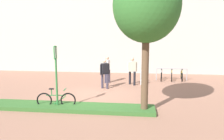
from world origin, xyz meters
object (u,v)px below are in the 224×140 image
at_px(bike_at_sign, 56,100).
at_px(bike_rack_cluster, 172,75).
at_px(bollard_steel, 142,78).
at_px(parking_sign_post, 56,68).
at_px(tree_sidewalk, 147,6).
at_px(person_suited_dark, 105,72).
at_px(person_shirt_blue, 107,68).
at_px(person_shirt_white, 132,69).

xyz_separation_m(bike_at_sign, bike_rack_cluster, (5.74, 6.51, -0.00)).
bearing_deg(bollard_steel, parking_sign_post, -126.34).
bearing_deg(tree_sidewalk, person_suited_dark, 119.88).
distance_m(person_shirt_blue, person_suited_dark, 1.52).
distance_m(parking_sign_post, person_shirt_white, 5.76).
height_order(parking_sign_post, bike_rack_cluster, parking_sign_post).
relative_size(bike_rack_cluster, person_shirt_white, 1.22).
bearing_deg(person_shirt_white, bike_at_sign, -122.98).
xyz_separation_m(tree_sidewalk, parking_sign_post, (-3.63, 0.05, -2.42)).
bearing_deg(person_shirt_blue, bike_at_sign, -106.09).
bearing_deg(person_suited_dark, person_shirt_blue, 92.30).
distance_m(bike_rack_cluster, bollard_steel, 2.67).
distance_m(tree_sidewalk, person_shirt_white, 5.86).
xyz_separation_m(bollard_steel, person_shirt_white, (-0.58, -0.04, 0.53)).
bearing_deg(parking_sign_post, person_shirt_blue, 74.95).
relative_size(bike_rack_cluster, bollard_steel, 2.34).
bearing_deg(person_shirt_white, tree_sidewalk, -82.83).
height_order(tree_sidewalk, person_shirt_blue, tree_sidewalk).
xyz_separation_m(bike_rack_cluster, person_suited_dark, (-4.19, -2.87, 0.63)).
relative_size(person_shirt_blue, person_suited_dark, 1.00).
xyz_separation_m(bike_rack_cluster, person_shirt_white, (-2.64, -1.74, 0.63)).
bearing_deg(parking_sign_post, bike_rack_cluster, 49.34).
bearing_deg(bike_at_sign, parking_sign_post, -46.52).
distance_m(parking_sign_post, person_suited_dark, 4.07).
xyz_separation_m(bike_at_sign, person_shirt_blue, (1.49, 5.15, 0.63)).
bearing_deg(bike_rack_cluster, parking_sign_post, -130.66).
bearing_deg(person_shirt_white, bike_rack_cluster, 33.33).
height_order(tree_sidewalk, bike_at_sign, tree_sidewalk).
height_order(person_suited_dark, person_shirt_white, same).
relative_size(bike_rack_cluster, person_shirt_blue, 1.22).
xyz_separation_m(tree_sidewalk, bike_at_sign, (-3.71, 0.13, -3.80)).
distance_m(bike_rack_cluster, person_shirt_white, 3.23).
bearing_deg(person_suited_dark, person_shirt_white, 36.15).
relative_size(tree_sidewalk, person_suited_dark, 3.25).
distance_m(bike_rack_cluster, person_shirt_blue, 4.51).
bearing_deg(bike_at_sign, person_shirt_white, 57.02).
bearing_deg(bike_rack_cluster, bollard_steel, -140.51).
xyz_separation_m(tree_sidewalk, person_suited_dark, (-2.16, 3.77, -3.16)).
relative_size(tree_sidewalk, bike_rack_cluster, 2.65).
distance_m(bollard_steel, person_suited_dark, 2.49).
relative_size(tree_sidewalk, bollard_steel, 6.20).
relative_size(parking_sign_post, person_shirt_white, 1.54).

